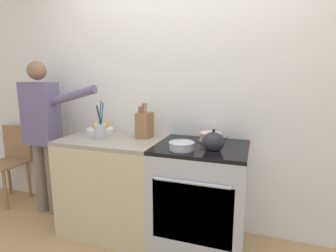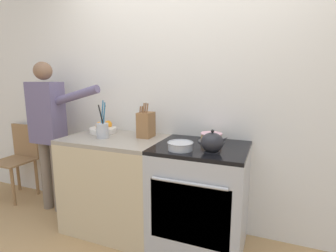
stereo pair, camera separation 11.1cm
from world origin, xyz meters
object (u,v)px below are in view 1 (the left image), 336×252
Objects in this scene: tea_kettle at (214,142)px; knife_block at (145,125)px; person_baker at (42,126)px; stove_range at (200,197)px; layer_cake at (211,137)px; utensil_crock at (101,130)px; fruit_bowl at (100,130)px; dining_chair at (11,158)px; mixing_bowl at (182,146)px.

knife_block reaches higher than tea_kettle.
stove_range is at bearing 4.29° from person_baker.
layer_cake is 0.70× the size of knife_block.
utensil_crock is at bearing 175.92° from tea_kettle.
utensil_crock reaches higher than tea_kettle.
utensil_crock is 1.30× the size of fruit_bowl.
fruit_bowl reaches higher than stove_range.
fruit_bowl is 1.33m from dining_chair.
person_baker is (-1.10, -0.09, -0.06)m from knife_block.
person_baker is (-0.75, 0.09, -0.02)m from utensil_crock.
dining_chair is (-1.26, 0.03, -0.43)m from fruit_bowl.
fruit_bowl is at bearing 166.94° from tea_kettle.
layer_cake is 1.70m from person_baker.
tea_kettle reaches higher than dining_chair.
tea_kettle is at bearing -48.38° from stove_range.
dining_chair is (-2.42, 0.29, -0.46)m from tea_kettle.
fruit_bowl is 0.30× the size of dining_chair.
person_baker is (-0.61, -0.11, 0.02)m from fruit_bowl.
mixing_bowl reaches higher than dining_chair.
stove_range is 2.80× the size of knife_block.
fruit_bowl reaches higher than mixing_bowl.
knife_block is 0.20× the size of person_baker.
stove_range is at bearing 55.47° from mixing_bowl.
tea_kettle is at bearing -20.44° from knife_block.
mixing_bowl is 0.80m from utensil_crock.
layer_cake is 0.61m from knife_block.
mixing_bowl is at bearing -2.18° from person_baker.
utensil_crock is 0.39× the size of dining_chair.
mixing_bowl is 0.23× the size of dining_chair.
knife_block reaches higher than mixing_bowl.
person_baker is (-1.54, 0.20, 0.02)m from mixing_bowl.
knife_block is at bearing -2.11° from fruit_bowl.
mixing_bowl is at bearing -18.48° from fruit_bowl.
stove_range reaches higher than dining_chair.
layer_cake is at bearing 4.61° from knife_block.
fruit_bowl is at bearing 15.68° from dining_chair.
mixing_bowl is 0.97m from fruit_bowl.
person_baker is at bearing -170.17° from fruit_bowl.
tea_kettle is at bearing 9.90° from dining_chair.
tea_kettle is at bearing -4.08° from utensil_crock.
layer_cake reaches higher than dining_chair.
knife_block is 1.82m from dining_chair.
layer_cake is 0.31m from tea_kettle.
tea_kettle is 1.19m from fruit_bowl.
layer_cake is 1.09m from fruit_bowl.
tea_kettle is 0.72m from knife_block.
layer_cake is at bearing 75.03° from stove_range.
person_baker is (-1.65, 0.03, 0.50)m from stove_range.
tea_kettle reaches higher than layer_cake.
stove_range is 4.26× the size of tea_kettle.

